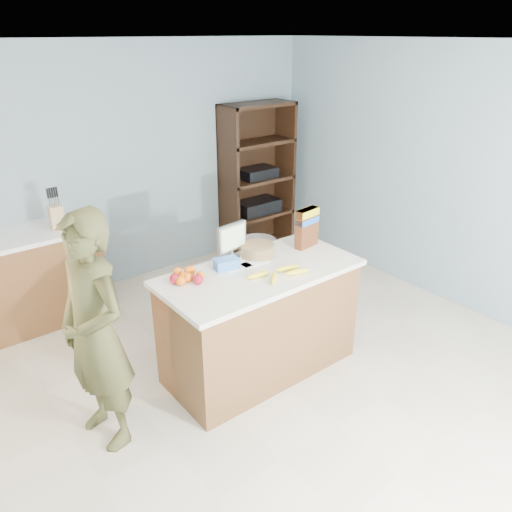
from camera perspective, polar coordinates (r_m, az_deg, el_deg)
floor at (r=4.07m, az=3.14°, el=-14.57°), size 4.50×5.00×0.02m
walls at (r=3.29m, az=3.80°, el=8.37°), size 4.52×5.02×2.51m
counter_peninsula at (r=4.02m, az=0.44°, el=-7.85°), size 1.56×0.76×0.90m
back_cabinet at (r=5.10m, az=-24.16°, el=-2.30°), size 1.24×0.62×0.90m
shelving_unit at (r=6.20m, az=-0.14°, el=8.55°), size 0.90×0.40×1.80m
person at (r=3.33m, az=-17.92°, el=-8.44°), size 0.50×0.66×1.63m
knife_block at (r=4.88m, az=-21.85°, el=4.20°), size 0.12×0.10×0.31m
envelopes at (r=3.86m, az=-1.09°, el=-1.04°), size 0.37×0.14×0.00m
bananas at (r=3.69m, az=2.69°, el=-1.98°), size 0.46×0.23×0.04m
apples at (r=3.60m, az=-7.96°, el=-2.62°), size 0.20×0.18×0.08m
oranges at (r=3.66m, az=-8.05°, el=-2.18°), size 0.23×0.22×0.07m
blue_carton at (r=3.80m, az=-3.39°, el=-0.88°), size 0.20×0.16×0.08m
salad_bowl at (r=4.01m, az=0.19°, el=0.88°), size 0.30×0.30×0.13m
tv at (r=3.93m, az=-2.78°, el=1.97°), size 0.28×0.12×0.28m
cereal_box at (r=4.15m, az=5.85°, el=3.55°), size 0.23×0.11×0.33m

